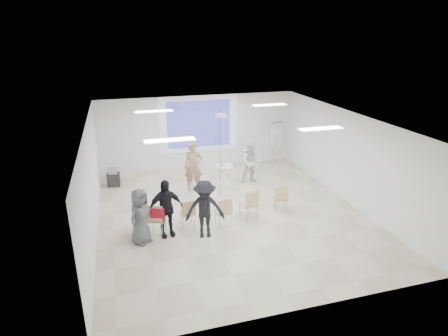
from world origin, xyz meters
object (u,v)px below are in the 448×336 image
object	(u,v)px
chair_left_mid	(156,217)
laptop	(187,211)
chair_center	(224,210)
chair_right_far	(281,197)
chair_far_left	(140,219)
flipchart_easel	(277,134)
audience_outer	(140,213)
av_cart	(113,178)
player_right	(251,160)
audience_left	(165,204)
pedestal_table	(224,174)
chair_left_inner	(188,211)
audience_mid	(205,206)
chair_right_inner	(250,202)
player_left	(193,164)

from	to	relation	value
chair_left_mid	laptop	size ratio (longest dim) A/B	3.05
chair_center	chair_right_far	world-z (taller)	chair_center
chair_far_left	flipchart_easel	world-z (taller)	flipchart_easel
audience_outer	av_cart	xyz separation A→B (m)	(-0.70, 4.31, -0.55)
player_right	audience_left	world-z (taller)	audience_left
player_right	audience_left	xyz separation A→B (m)	(-3.61, -3.06, 0.09)
pedestal_table	av_cart	size ratio (longest dim) A/B	1.12
chair_left_inner	audience_left	xyz separation A→B (m)	(-0.66, -0.29, 0.44)
player_right	audience_mid	bearing A→B (deg)	-118.56
flipchart_easel	chair_far_left	bearing A→B (deg)	-167.82
pedestal_table	chair_center	distance (m)	3.19
pedestal_table	chair_right_inner	bearing A→B (deg)	-90.55
flipchart_easel	pedestal_table	bearing A→B (deg)	-175.56
player_right	audience_outer	bearing A→B (deg)	-134.37
chair_left_mid	audience_outer	world-z (taller)	audience_outer
player_right	chair_right_inner	distance (m)	3.04
player_right	av_cart	world-z (taller)	player_right
chair_far_left	chair_right_inner	xyz separation A→B (m)	(3.24, -0.03, 0.11)
pedestal_table	audience_left	distance (m)	4.05
chair_far_left	av_cart	world-z (taller)	chair_far_left
chair_left_mid	flipchart_easel	world-z (taller)	flipchart_easel
chair_far_left	chair_right_inner	distance (m)	3.24
pedestal_table	chair_right_far	bearing A→B (deg)	-67.80
chair_right_inner	chair_right_far	world-z (taller)	chair_right_inner
chair_left_mid	av_cart	size ratio (longest dim) A/B	1.41
chair_left_inner	chair_right_far	size ratio (longest dim) A/B	0.98
chair_center	av_cart	distance (m)	5.12
chair_left_mid	flipchart_easel	bearing A→B (deg)	60.57
audience_outer	chair_left_inner	bearing A→B (deg)	-24.60
pedestal_table	chair_right_inner	size ratio (longest dim) A/B	0.79
laptop	player_right	bearing A→B (deg)	-141.19
player_left	player_right	distance (m)	2.23
player_left	chair_left_inner	distance (m)	2.76
player_left	chair_right_inner	size ratio (longest dim) A/B	2.08
player_left	chair_right_far	size ratio (longest dim) A/B	2.29
pedestal_table	player_left	distance (m)	1.34
chair_far_left	laptop	distance (m)	1.36
player_left	audience_mid	size ratio (longest dim) A/B	1.08
chair_far_left	flipchart_easel	bearing A→B (deg)	27.81
chair_left_mid	audience_left	xyz separation A→B (m)	(0.27, -0.05, 0.38)
audience_left	chair_left_inner	bearing A→B (deg)	13.78
chair_center	laptop	world-z (taller)	chair_center
chair_left_inner	av_cart	xyz separation A→B (m)	(-2.05, 3.84, -0.19)
chair_right_inner	chair_right_far	bearing A→B (deg)	-2.91
pedestal_table	chair_left_inner	bearing A→B (deg)	-124.24
audience_outer	flipchart_easel	distance (m)	7.57
player_left	chair_far_left	xyz separation A→B (m)	(-2.08, -2.65, -0.54)
chair_far_left	flipchart_easel	xyz separation A→B (m)	(5.95, 4.24, 0.93)
player_left	chair_left_inner	xyz separation A→B (m)	(-0.72, -2.61, -0.50)
chair_right_far	flipchart_easel	xyz separation A→B (m)	(1.60, 4.05, 0.87)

